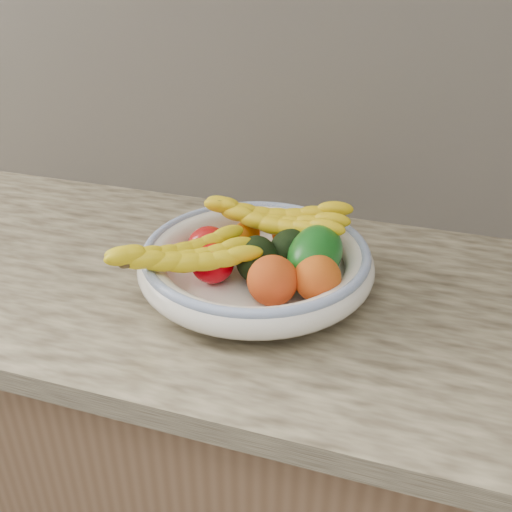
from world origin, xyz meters
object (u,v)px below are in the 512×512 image
at_px(banana_bunch_front, 183,260).
at_px(fruit_bowl, 256,262).
at_px(green_mango, 315,255).
at_px(banana_bunch_back, 275,223).

bearing_deg(banana_bunch_front, fruit_bowl, 1.43).
relative_size(green_mango, banana_bunch_front, 0.52).
distance_m(green_mango, banana_bunch_front, 0.21).
bearing_deg(fruit_bowl, banana_bunch_front, -138.03).
relative_size(fruit_bowl, banana_bunch_back, 1.44).
bearing_deg(green_mango, banana_bunch_front, -151.03).
distance_m(fruit_bowl, banana_bunch_front, 0.13).
bearing_deg(green_mango, fruit_bowl, -172.47).
bearing_deg(banana_bunch_back, fruit_bowl, -99.31).
bearing_deg(banana_bunch_back, green_mango, -38.61).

